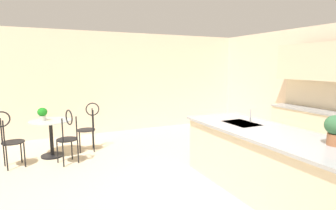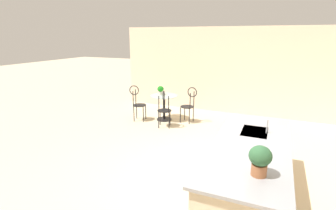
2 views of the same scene
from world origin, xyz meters
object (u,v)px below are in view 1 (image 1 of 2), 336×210
at_px(chair_by_island, 89,125).
at_px(chair_toward_desk, 68,134).
at_px(potted_plant_counter_far, 336,128).
at_px(potted_plant_on_table, 42,113).
at_px(bistro_table, 51,135).
at_px(chair_near_window, 9,137).

height_order(chair_by_island, chair_toward_desk, same).
bearing_deg(potted_plant_counter_far, chair_toward_desk, -141.14).
bearing_deg(chair_by_island, potted_plant_on_table, -88.46).
distance_m(chair_toward_desk, potted_plant_counter_far, 4.22).
bearing_deg(chair_toward_desk, bistro_table, -155.52).
bearing_deg(chair_by_island, bistro_table, -84.78).
height_order(bistro_table, chair_by_island, chair_by_island).
height_order(bistro_table, potted_plant_counter_far, potted_plant_counter_far).
distance_m(chair_near_window, potted_plant_counter_far, 5.06).
bearing_deg(potted_plant_on_table, chair_toward_desk, 32.27).
bearing_deg(chair_toward_desk, potted_plant_counter_far, 38.86).
bearing_deg(bistro_table, chair_toward_desk, 24.48).
xyz_separation_m(chair_by_island, chair_toward_desk, (0.66, -0.48, 0.00)).
xyz_separation_m(bistro_table, chair_toward_desk, (0.59, 0.27, 0.13)).
bearing_deg(potted_plant_on_table, chair_by_island, 91.54).
xyz_separation_m(bistro_table, potted_plant_counter_far, (3.86, 2.90, 0.67)).
height_order(chair_toward_desk, potted_plant_counter_far, potted_plant_counter_far).
bearing_deg(potted_plant_counter_far, chair_by_island, -151.25).
bearing_deg(bistro_table, potted_plant_counter_far, 36.93).
bearing_deg(chair_by_island, chair_near_window, -74.35).
bearing_deg(chair_by_island, potted_plant_counter_far, 28.75).
xyz_separation_m(chair_toward_desk, potted_plant_on_table, (-0.64, -0.40, 0.32)).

